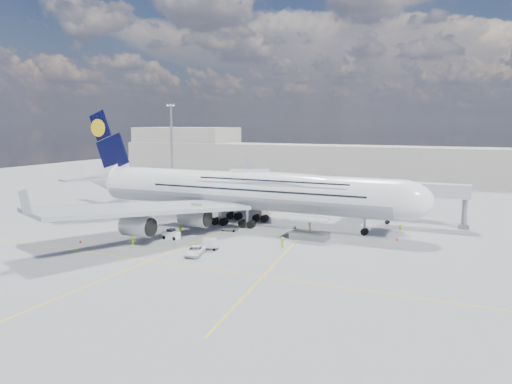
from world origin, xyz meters
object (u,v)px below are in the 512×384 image
at_px(dolly_back, 131,220).
at_px(cone_wing_left_outer, 266,200).
at_px(service_van, 195,251).
at_px(crew_loader, 295,230).
at_px(cargo_loader, 309,232).
at_px(cone_wing_left_inner, 262,208).
at_px(light_mast, 172,146).
at_px(dolly_row_b, 127,224).
at_px(jet_bridge, 403,191).
at_px(dolly_row_a, 134,218).
at_px(crew_tug, 133,240).
at_px(cone_nose, 397,239).
at_px(cone_wing_right_inner, 204,228).
at_px(dolly_nose_near, 230,229).
at_px(cone_wing_right_outer, 80,241).
at_px(catering_truck_inner, 232,193).
at_px(cone_tail, 111,213).
at_px(dolly_row_c, 139,220).
at_px(airliner, 242,190).
at_px(dolly_nose_far, 210,244).
at_px(catering_truck_outer, 261,191).
at_px(crew_nose, 401,227).
at_px(baggage_tug, 171,235).

distance_m(dolly_back, cone_wing_left_outer, 38.75).
relative_size(service_van, crew_loader, 3.26).
height_order(cargo_loader, service_van, cargo_loader).
relative_size(service_van, cone_wing_left_inner, 8.76).
xyz_separation_m(light_mast, cone_wing_left_outer, (33.09, -6.37, -12.98)).
bearing_deg(cargo_loader, dolly_row_b, -173.92).
height_order(jet_bridge, cone_wing_left_inner, jet_bridge).
distance_m(dolly_row_a, crew_tug, 19.18).
height_order(cone_nose, cone_wing_right_inner, cone_nose).
bearing_deg(dolly_row_b, dolly_row_a, 111.34).
relative_size(jet_bridge, dolly_nose_near, 5.78).
bearing_deg(dolly_row_a, cone_wing_left_outer, 95.66).
relative_size(crew_loader, cone_wing_right_outer, 3.04).
height_order(catering_truck_inner, cone_tail, catering_truck_inner).
height_order(dolly_nose_near, crew_tug, crew_tug).
bearing_deg(catering_truck_inner, dolly_row_c, -87.57).
distance_m(dolly_nose_near, catering_truck_inner, 35.13).
height_order(airliner, dolly_nose_far, airliner).
xyz_separation_m(catering_truck_outer, cone_wing_left_inner, (7.75, -16.55, -1.56)).
relative_size(crew_nose, cone_wing_right_outer, 3.22).
xyz_separation_m(airliner, light_mast, (-40.26, 35.00, 6.34)).
bearing_deg(baggage_tug, dolly_row_c, 150.65).
height_order(service_van, cone_nose, service_van).
bearing_deg(service_van, cone_wing_right_inner, 101.86).
relative_size(dolly_back, dolly_nose_far, 0.90).
bearing_deg(dolly_row_c, catering_truck_outer, 92.86).
xyz_separation_m(baggage_tug, crew_tug, (-3.26, -6.26, 0.14)).
bearing_deg(dolly_nose_near, cone_wing_left_outer, 87.09).
height_order(dolly_nose_near, crew_loader, crew_loader).
bearing_deg(cone_wing_right_outer, catering_truck_outer, 83.41).
height_order(jet_bridge, crew_loader, jet_bridge).
height_order(jet_bridge, baggage_tug, jet_bridge).
relative_size(cargo_loader, crew_tug, 4.47).
xyz_separation_m(catering_truck_outer, cone_wing_left_outer, (3.57, -4.50, -1.60)).
xyz_separation_m(dolly_row_c, dolly_nose_near, (18.71, 2.78, -0.75)).
height_order(dolly_nose_far, baggage_tug, baggage_tug).
bearing_deg(dolly_row_c, dolly_nose_near, 20.51).
bearing_deg(dolly_nose_far, crew_loader, 42.71).
distance_m(jet_bridge, cargo_loader, 22.93).
relative_size(catering_truck_inner, cone_nose, 12.90).
xyz_separation_m(jet_bridge, dolly_row_a, (-49.68, -19.33, -5.98)).
xyz_separation_m(airliner, crew_tug, (-8.38, -23.56, -5.91)).
bearing_deg(airliner, crew_nose, 10.80).
bearing_deg(baggage_tug, catering_truck_outer, 97.44).
distance_m(catering_truck_inner, cone_wing_left_inner, 14.11).
height_order(dolly_row_b, catering_truck_inner, catering_truck_inner).
distance_m(dolly_nose_near, cone_nose, 30.19).
height_order(light_mast, crew_tug, light_mast).
relative_size(catering_truck_outer, cone_wing_left_outer, 14.37).
height_order(dolly_nose_near, catering_truck_outer, catering_truck_outer).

